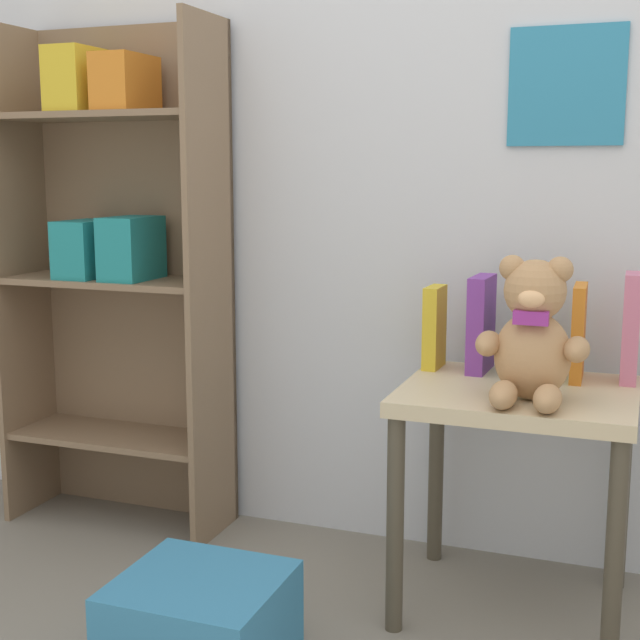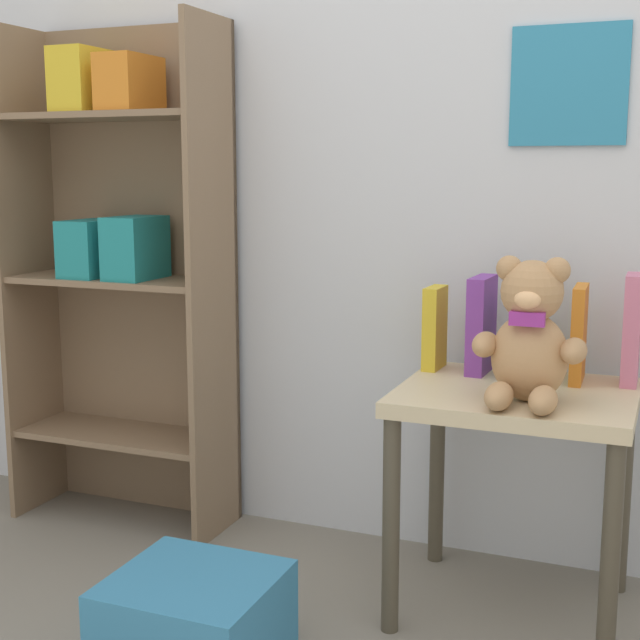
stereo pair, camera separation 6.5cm
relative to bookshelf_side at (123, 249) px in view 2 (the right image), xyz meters
name	(u,v)px [view 2 (the right image)]	position (x,y,z in m)	size (l,w,h in m)	color
wall_back	(444,92)	(0.92, 0.15, 0.43)	(4.80, 0.07, 2.50)	silver
bookshelf_side	(123,249)	(0.00, 0.00, 0.00)	(0.65, 0.27, 1.46)	#7F664C
display_table	(515,428)	(1.19, -0.17, -0.36)	(0.53, 0.47, 0.55)	beige
teddy_bear	(529,337)	(1.23, -0.28, -0.13)	(0.24, 0.22, 0.32)	tan
book_standing_yellow	(435,328)	(0.95, -0.03, -0.17)	(0.04, 0.11, 0.21)	gold
book_standing_purple	(481,325)	(1.07, -0.02, -0.15)	(0.04, 0.14, 0.24)	purple
book_standing_green	(528,335)	(1.19, -0.04, -0.17)	(0.03, 0.14, 0.21)	#33934C
book_standing_orange	(579,334)	(1.31, -0.03, -0.16)	(0.03, 0.14, 0.23)	orange
book_standing_pink	(632,330)	(1.43, -0.02, -0.14)	(0.04, 0.11, 0.26)	#D17093
storage_bin	(194,624)	(0.62, -0.69, -0.71)	(0.34, 0.32, 0.21)	teal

